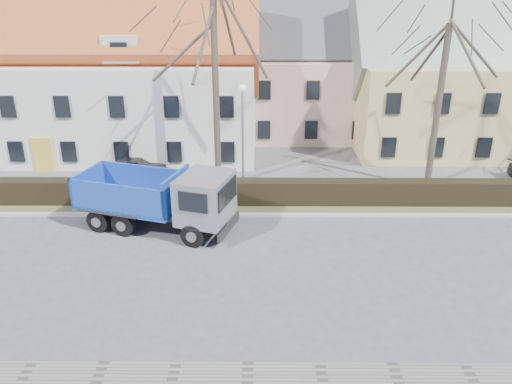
{
  "coord_description": "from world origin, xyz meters",
  "views": [
    {
      "loc": [
        0.33,
        -18.17,
        10.91
      ],
      "look_at": [
        0.18,
        3.92,
        1.6
      ],
      "focal_mm": 35.0,
      "sensor_mm": 36.0,
      "label": 1
    }
  ],
  "objects_px": {
    "cart_frame": "(135,211)",
    "dump_truck": "(151,198)",
    "parked_car_a": "(136,168)",
    "streetlight": "(243,142)"
  },
  "relations": [
    {
      "from": "dump_truck",
      "to": "cart_frame",
      "type": "relative_size",
      "value": 10.96
    },
    {
      "from": "streetlight",
      "to": "cart_frame",
      "type": "height_order",
      "value": "streetlight"
    },
    {
      "from": "streetlight",
      "to": "dump_truck",
      "type": "bearing_deg",
      "value": -139.18
    },
    {
      "from": "cart_frame",
      "to": "dump_truck",
      "type": "bearing_deg",
      "value": -46.72
    },
    {
      "from": "dump_truck",
      "to": "cart_frame",
      "type": "bearing_deg",
      "value": 150.36
    },
    {
      "from": "parked_car_a",
      "to": "cart_frame",
      "type": "bearing_deg",
      "value": -170.06
    },
    {
      "from": "cart_frame",
      "to": "parked_car_a",
      "type": "distance_m",
      "value": 5.55
    },
    {
      "from": "streetlight",
      "to": "cart_frame",
      "type": "distance_m",
      "value": 6.56
    },
    {
      "from": "cart_frame",
      "to": "parked_car_a",
      "type": "relative_size",
      "value": 0.19
    },
    {
      "from": "dump_truck",
      "to": "parked_car_a",
      "type": "bearing_deg",
      "value": 126.28
    }
  ]
}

